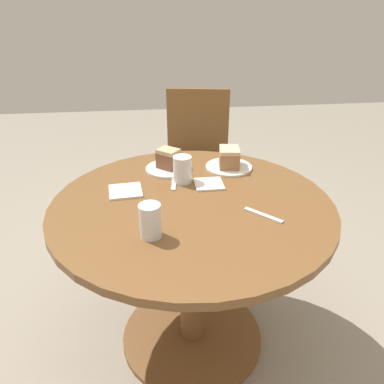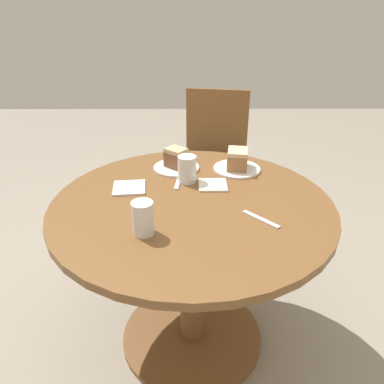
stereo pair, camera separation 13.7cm
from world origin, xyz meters
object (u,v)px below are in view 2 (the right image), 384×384
Objects in this scene: cake_slice_near at (176,158)px; glass_water at (187,171)px; cake_slice_far at (237,159)px; chair at (214,163)px; glass_lemonade at (143,219)px; plate_near at (176,168)px; plate_far at (237,169)px.

glass_water is at bearing -69.69° from cake_slice_near.
cake_slice_far is at bearing 28.02° from glass_water.
chair reaches higher than glass_lemonade.
cake_slice_near is (-0.21, -0.63, 0.29)m from chair.
cake_slice_far reaches higher than plate_near.
glass_lemonade reaches higher than plate_near.
glass_lemonade is at bearing -94.12° from chair.
cake_slice_far reaches higher than plate_far.
plate_far is 1.73× the size of cake_slice_far.
plate_near is at bearing -97.87° from chair.
cake_slice_near is at bearing 176.78° from cake_slice_far.
chair is at bearing 71.68° from cake_slice_near.
chair is at bearing 71.68° from plate_near.
plate_near is 1.80× the size of glass_lemonade.
plate_near is 0.27m from plate_far.
plate_near is at bearing 75.96° from cake_slice_near.
plate_near is 0.15m from glass_water.
chair reaches higher than plate_near.
glass_water is (-0.22, -0.12, 0.04)m from plate_far.
plate_near is (-0.21, -0.63, 0.24)m from chair.
plate_far is 0.62m from glass_lemonade.
cake_slice_near is at bearing 110.31° from glass_water.
glass_lemonade reaches higher than cake_slice_near.
glass_water is (-0.16, -0.76, 0.29)m from chair.
glass_lemonade is (-0.36, -0.50, 0.05)m from plate_far.
cake_slice_near is 0.52m from glass_lemonade.
glass_water is at bearing -69.69° from plate_near.
plate_far is at bearing -3.22° from cake_slice_near.
plate_far is (0.06, -0.64, 0.24)m from chair.
plate_far is 1.83× the size of glass_lemonade.
glass_lemonade is 0.41m from glass_water.
glass_lemonade is at bearing -125.52° from plate_far.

